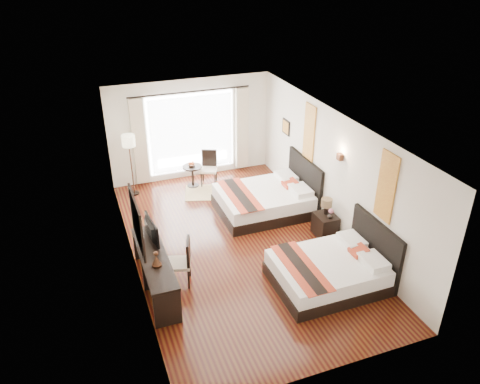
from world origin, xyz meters
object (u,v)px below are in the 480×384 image
object	(u,v)px
bed_far	(267,199)
desk_chair	(180,270)
bed_near	(332,270)
console_desk	(155,272)
nightstand	(325,225)
side_table	(193,176)
vase	(330,217)
table_lamp	(327,204)
fruit_bowl	(192,165)
floor_lamp	(129,145)
window_chair	(209,174)
television	(148,230)

from	to	relation	value
bed_far	desk_chair	size ratio (longest dim) A/B	2.28
bed_near	console_desk	world-z (taller)	bed_near
nightstand	side_table	xyz separation A→B (m)	(-2.18, 3.42, 0.04)
vase	side_table	world-z (taller)	vase
table_lamp	fruit_bowl	bearing A→B (deg)	123.31
floor_lamp	window_chair	bearing A→B (deg)	-3.81
bed_near	desk_chair	bearing A→B (deg)	159.36
console_desk	desk_chair	size ratio (longest dim) A/B	2.23
fruit_bowl	vase	bearing A→B (deg)	-58.49
bed_far	vase	size ratio (longest dim) A/B	16.97
vase	console_desk	distance (m)	4.02
console_desk	side_table	distance (m)	4.33
nightstand	window_chair	xyz separation A→B (m)	(-1.72, 3.40, 0.03)
table_lamp	television	world-z (taller)	television
table_lamp	floor_lamp	size ratio (longest dim) A/B	0.24
television	floor_lamp	xyz separation A→B (m)	(0.20, 3.50, 0.43)
television	fruit_bowl	bearing A→B (deg)	-33.53
television	side_table	world-z (taller)	television
nightstand	console_desk	size ratio (longest dim) A/B	0.25
side_table	floor_lamp	bearing A→B (deg)	175.84
nightstand	vase	distance (m)	0.34
television	floor_lamp	distance (m)	3.53
television	bed_near	bearing A→B (deg)	-122.30
vase	fruit_bowl	world-z (taller)	fruit_bowl
console_desk	desk_chair	xyz separation A→B (m)	(0.48, -0.00, -0.08)
bed_near	desk_chair	xyz separation A→B (m)	(-2.76, 1.04, -0.01)
television	window_chair	distance (m)	4.10
table_lamp	fruit_bowl	xyz separation A→B (m)	(-2.21, 3.37, -0.14)
vase	side_table	xyz separation A→B (m)	(-2.19, 3.57, -0.27)
console_desk	television	world-z (taller)	television
desk_chair	table_lamp	bearing A→B (deg)	-152.63
nightstand	television	bearing A→B (deg)	179.47
table_lamp	vase	bearing A→B (deg)	-93.12
nightstand	console_desk	distance (m)	4.02
nightstand	fruit_bowl	bearing A→B (deg)	122.38
fruit_bowl	window_chair	xyz separation A→B (m)	(0.47, -0.05, -0.33)
console_desk	fruit_bowl	bearing A→B (deg)	65.55
side_table	nightstand	bearing A→B (deg)	-57.50
floor_lamp	nightstand	bearing A→B (deg)	-43.18
nightstand	side_table	world-z (taller)	side_table
side_table	window_chair	distance (m)	0.46
nightstand	television	distance (m)	4.03
bed_near	fruit_bowl	distance (m)	5.21
bed_near	nightstand	world-z (taller)	bed_near
nightstand	desk_chair	xyz separation A→B (m)	(-3.50, -0.52, 0.04)
bed_far	floor_lamp	distance (m)	3.76
table_lamp	television	bearing A→B (deg)	-179.46
window_chair	fruit_bowl	bearing A→B (deg)	-72.29
table_lamp	window_chair	distance (m)	3.78
table_lamp	television	xyz separation A→B (m)	(-3.99, -0.04, 0.21)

